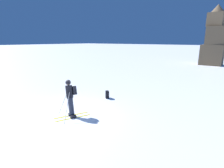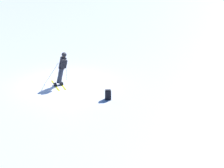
# 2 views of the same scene
# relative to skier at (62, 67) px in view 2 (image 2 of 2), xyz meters

# --- Properties ---
(ground_plane) EXTENTS (300.00, 300.00, 0.00)m
(ground_plane) POSITION_rel_skier_xyz_m (-0.17, -0.13, -1.04)
(ground_plane) COLOR white
(skier) EXTENTS (1.38, 1.80, 1.88)m
(skier) POSITION_rel_skier_xyz_m (0.00, 0.00, 0.00)
(skier) COLOR yellow
(skier) RESTS_ON ground
(spare_backpack) EXTENTS (0.37, 0.37, 0.50)m
(spare_backpack) POSITION_rel_skier_xyz_m (-0.23, 3.25, -0.80)
(spare_backpack) COLOR black
(spare_backpack) RESTS_ON ground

